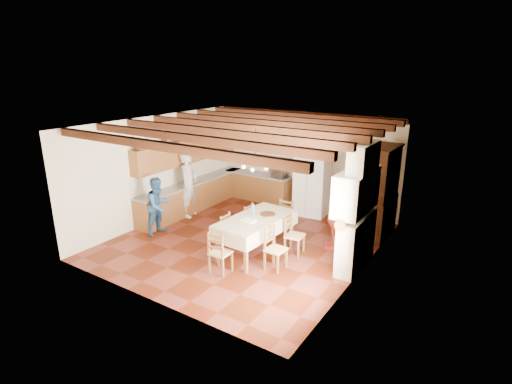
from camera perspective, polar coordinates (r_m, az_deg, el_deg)
floor at (r=10.36m, az=-1.38°, el=-6.98°), size 6.00×6.50×0.02m
ceiling at (r=9.51m, az=-1.51°, el=9.79°), size 6.00×6.50×0.02m
wall_back at (r=12.57m, az=7.01°, el=4.60°), size 6.00×0.02×3.00m
wall_front at (r=7.53m, az=-15.64°, el=-4.97°), size 6.00×0.02×3.00m
wall_left at (r=11.74m, az=-13.68°, el=3.30°), size 0.02×6.50×3.00m
wall_right at (r=8.58m, az=15.41°, el=-2.13°), size 0.02×6.50×3.00m
ceiling_beams at (r=9.52m, az=-1.51°, el=9.19°), size 6.00×6.30×0.16m
lower_cabinets_left at (r=12.54m, az=-8.90°, el=-0.58°), size 0.60×4.30×0.86m
lower_cabinets_back at (r=13.31m, az=0.25°, el=0.72°), size 2.30×0.60×0.86m
countertop_left at (r=12.41m, az=-9.00°, el=1.39°), size 0.62×4.30×0.04m
countertop_back at (r=13.19m, az=0.26°, el=2.59°), size 2.34×0.62×0.04m
backsplash_left at (r=12.51m, az=-10.04°, el=2.99°), size 0.03×4.30×0.60m
backsplash_back at (r=13.34m, az=0.92°, el=4.18°), size 2.30×0.03×0.60m
upper_cabinets at (r=12.26m, az=-9.65°, el=5.83°), size 0.35×4.20×0.70m
fireplace at (r=8.87m, az=13.98°, el=-2.04°), size 0.56×1.60×2.80m
wall_picture at (r=11.89m, az=13.74°, el=5.20°), size 0.34×0.03×0.42m
refrigerator at (r=11.97m, az=8.02°, el=1.06°), size 0.98×0.83×1.86m
hutch at (r=10.67m, az=17.51°, el=-0.11°), size 0.59×1.34×2.41m
dining_table at (r=9.40m, az=-0.04°, el=-4.19°), size 1.19×2.12×0.90m
chandelier at (r=8.97m, az=-0.04°, el=4.37°), size 0.47×0.47×0.03m
chair_left_near at (r=9.72m, az=-5.21°, el=-5.63°), size 0.42×0.44×0.96m
chair_left_far at (r=10.30m, az=-1.85°, el=-4.19°), size 0.42×0.44×0.96m
chair_right_near at (r=8.82m, az=2.85°, el=-8.10°), size 0.42×0.44×0.96m
chair_right_far at (r=9.54m, az=5.57°, el=-6.12°), size 0.44×0.46×0.96m
chair_end_near at (r=8.71m, az=-5.11°, el=-8.50°), size 0.43×0.41×0.96m
chair_end_far at (r=10.46m, az=3.82°, el=-3.86°), size 0.42×0.40×0.96m
person_man at (r=11.86m, az=-9.62°, el=1.12°), size 0.68×0.83×1.97m
person_woman_blue at (r=10.84m, az=-13.74°, el=-1.92°), size 0.60×0.76×1.55m
person_woman_red at (r=9.81m, az=11.08°, el=-3.57°), size 0.73×1.03×1.63m
microwave at (r=12.74m, az=3.39°, el=2.75°), size 0.57×0.45×0.28m
fridge_vase at (r=11.75m, az=7.80°, el=6.20°), size 0.34×0.34×0.31m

